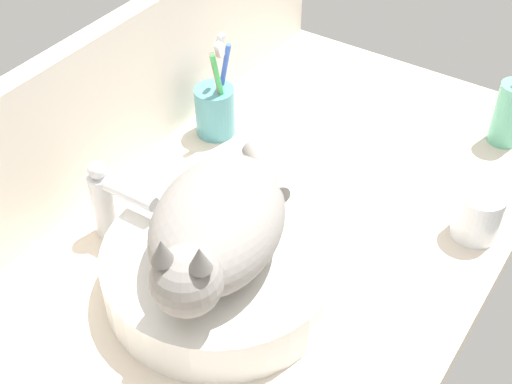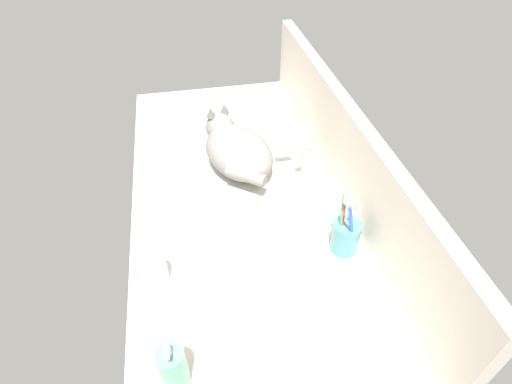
# 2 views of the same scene
# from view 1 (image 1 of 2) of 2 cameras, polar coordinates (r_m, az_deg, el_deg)

# --- Properties ---
(ground_plane) EXTENTS (1.34, 0.64, 0.04)m
(ground_plane) POSITION_cam_1_polar(r_m,az_deg,el_deg) (1.04, -1.91, -7.40)
(ground_plane) COLOR beige
(backsplash_panel) EXTENTS (1.34, 0.04, 0.26)m
(backsplash_panel) POSITION_cam_1_polar(r_m,az_deg,el_deg) (1.10, -15.11, 4.51)
(backsplash_panel) COLOR silver
(backsplash_panel) RESTS_ON ground_plane
(sink_basin) EXTENTS (0.32, 0.32, 0.07)m
(sink_basin) POSITION_cam_1_polar(r_m,az_deg,el_deg) (0.99, -2.92, -6.18)
(sink_basin) COLOR silver
(sink_basin) RESTS_ON ground_plane
(cat) EXTENTS (0.32, 0.24, 0.14)m
(cat) POSITION_cam_1_polar(r_m,az_deg,el_deg) (0.91, -3.32, -2.82)
(cat) COLOR gray
(cat) RESTS_ON sink_basin
(faucet) EXTENTS (0.04, 0.12, 0.14)m
(faucet) POSITION_cam_1_polar(r_m,az_deg,el_deg) (1.06, -11.74, -0.53)
(faucet) COLOR silver
(faucet) RESTS_ON ground_plane
(soap_dispenser) EXTENTS (0.05, 0.05, 0.15)m
(soap_dispenser) POSITION_cam_1_polar(r_m,az_deg,el_deg) (1.30, 19.62, 5.99)
(soap_dispenser) COLOR #60B793
(soap_dispenser) RESTS_ON ground_plane
(toothbrush_cup) EXTENTS (0.07, 0.07, 0.19)m
(toothbrush_cup) POSITION_cam_1_polar(r_m,az_deg,el_deg) (1.26, -3.25, 6.69)
(toothbrush_cup) COLOR teal
(toothbrush_cup) RESTS_ON ground_plane
(water_glass) EXTENTS (0.07, 0.07, 0.08)m
(water_glass) POSITION_cam_1_polar(r_m,az_deg,el_deg) (1.11, 17.30, -1.88)
(water_glass) COLOR white
(water_glass) RESTS_ON ground_plane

